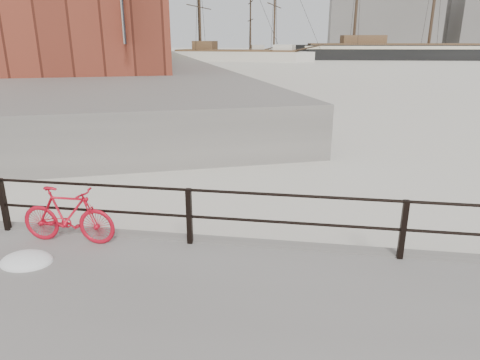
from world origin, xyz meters
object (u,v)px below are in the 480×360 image
at_px(barque_black, 427,60).
at_px(workboat_far, 70,68).
at_px(workboat_near, 54,86).
at_px(schooner_left, 225,60).
at_px(schooner_mid, 237,61).
at_px(bicycle, 68,215).

relative_size(barque_black, workboat_far, 5.35).
distance_m(barque_black, workboat_near, 72.17).
xyz_separation_m(barque_black, workboat_far, (-54.60, -35.85, 0.00)).
relative_size(schooner_left, workboat_near, 1.77).
height_order(schooner_mid, workboat_far, schooner_mid).
relative_size(schooner_left, workboat_far, 1.81).
bearing_deg(barque_black, workboat_far, -151.12).
relative_size(bicycle, workboat_far, 0.14).
height_order(workboat_near, workboat_far, same).
relative_size(bicycle, schooner_mid, 0.06).
relative_size(schooner_mid, workboat_near, 2.51).
bearing_deg(workboat_far, schooner_left, 61.52).
bearing_deg(schooner_mid, workboat_near, -94.20).
height_order(bicycle, barque_black, barque_black).
xyz_separation_m(workboat_near, workboat_far, (-10.76, 21.47, 0.00)).
relative_size(barque_black, schooner_left, 2.95).
bearing_deg(barque_black, schooner_left, -173.56).
bearing_deg(bicycle, schooner_left, 98.92).
distance_m(workboat_near, workboat_far, 24.02).
bearing_deg(workboat_near, workboat_far, 100.13).
height_order(barque_black, workboat_near, barque_black).
relative_size(bicycle, workboat_near, 0.14).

